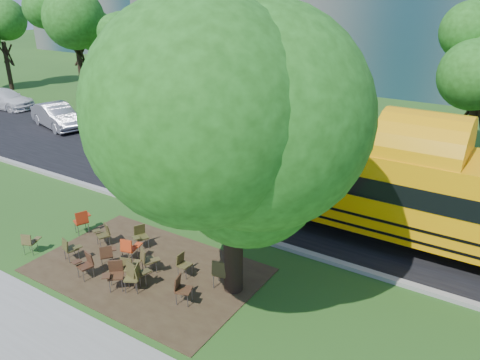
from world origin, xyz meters
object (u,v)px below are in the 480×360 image
Objects in this scene: school_bus at (412,191)px; bg_car_silver at (57,116)px; chair_5 at (115,272)px; chair_9 at (104,232)px; chair_4 at (135,272)px; chair_13 at (222,271)px; chair_0 at (29,241)px; bg_car_white at (5,99)px; bg_car_red at (131,121)px; main_tree at (232,122)px; pedestrian_a at (110,103)px; black_car at (165,164)px; chair_3 at (86,263)px; chair_10 at (140,235)px; chair_12 at (183,263)px; chair_11 at (129,247)px; chair_7 at (182,287)px; chair_14 at (147,259)px; chair_1 at (69,247)px; chair_15 at (129,265)px; chair_2 at (107,253)px; chair_8 at (82,220)px; chair_6 at (134,275)px; pedestrian_b at (88,92)px.

bg_car_silver is at bearing 172.73° from school_bus.
chair_5 is 1.09× the size of chair_9.
chair_4 is 2.53m from chair_13.
bg_car_white is (-19.30, 11.58, 0.21)m from chair_0.
bg_car_red is (11.85, 0.69, -0.04)m from bg_car_white.
main_tree reaches higher than pedestrian_a.
pedestrian_a is (-11.04, 7.06, 0.03)m from black_car.
black_car reaches higher than chair_3.
chair_3 is at bearing -135.96° from school_bus.
chair_10 is 1.09× the size of chair_12.
bg_car_silver is 2.88× the size of pedestrian_a.
chair_11 is (0.31, -0.83, 0.02)m from chair_10.
main_tree is 8.44m from chair_0.
chair_3 is 0.18× the size of bg_car_red.
chair_7 is 1.93m from chair_14.
chair_1 is 1.23m from chair_3.
chair_9 is at bearing 153.93° from chair_11.
bg_car_silver is at bearing 158.65° from chair_1.
chair_10 is 0.87× the size of chair_13.
chair_11 is at bearing 112.79° from chair_15.
chair_13 is at bearing -100.13° from bg_car_silver.
black_car is at bearing 121.04° from chair_1.
chair_15 is at bearing 58.85° from chair_10.
chair_11 is at bearing -164.45° from black_car.
chair_7 is (2.10, 0.48, -0.02)m from chair_5.
chair_13 is 20.21m from bg_car_silver.
chair_1 is at bearing -141.38° from school_bus.
chair_13 is 2.88m from chair_15.
bg_car_silver is (-14.64, 9.52, 0.25)m from chair_2.
chair_2 is 0.97× the size of chair_10.
bg_car_red is (-9.13, 10.57, 0.14)m from chair_9.
bg_car_silver reaches higher than chair_2.
pedestrian_a reaches higher than chair_11.
bg_car_red reaches higher than chair_13.
black_car is at bearing 102.03° from chair_15.
chair_9 is at bearing 22.09° from chair_0.
chair_8 is (-2.27, 1.79, 0.06)m from chair_3.
school_bus is 12.85m from chair_0.
pedestrian_a is at bearing 117.42° from chair_15.
chair_3 is (2.67, 0.07, 0.04)m from chair_0.
chair_2 is (-4.00, -1.14, -4.58)m from main_tree.
chair_4 is 0.20× the size of bg_car_silver.
chair_11 is at bearing -161.11° from chair_14.
chair_6 is 1.11× the size of chair_15.
pedestrian_b is at bearing -79.91° from chair_5.
chair_9 is at bearing -38.58° from chair_10.
chair_13 is at bearing -138.39° from pedestrian_a.
chair_15 is (3.83, 0.70, 0.02)m from chair_0.
chair_2 is (1.30, 0.39, -0.01)m from chair_1.
chair_0 is at bearing -116.31° from bg_car_silver.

